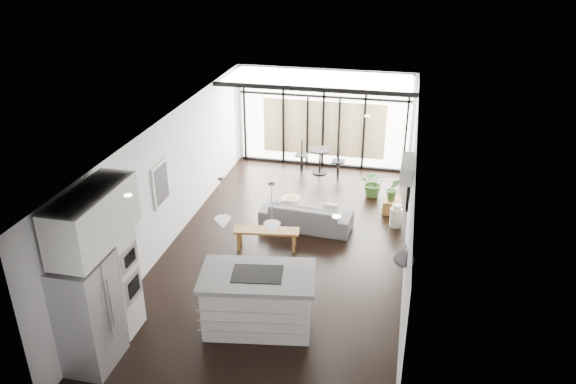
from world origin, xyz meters
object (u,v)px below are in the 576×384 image
at_px(pouf, 291,205).
at_px(tv, 409,187).
at_px(island, 258,300).
at_px(fridge, 87,314).
at_px(sofa, 306,211).
at_px(console_bench, 267,239).
at_px(milk_can, 396,215).

height_order(pouf, tv, tv).
xyz_separation_m(island, fridge, (-2.30, -1.43, 0.40)).
bearing_deg(sofa, island, 91.94).
distance_m(island, console_bench, 2.62).
xyz_separation_m(fridge, sofa, (2.44, 5.09, -0.52)).
bearing_deg(tv, milk_can, 108.59).
height_order(milk_can, tv, tv).
relative_size(sofa, milk_can, 3.72).
bearing_deg(tv, fridge, -133.22).
xyz_separation_m(pouf, milk_can, (2.52, -0.20, 0.09)).
height_order(pouf, milk_can, milk_can).
height_order(fridge, sofa, fridge).
bearing_deg(tv, pouf, 163.26).
height_order(island, console_bench, island).
relative_size(island, console_bench, 1.38).
distance_m(console_bench, tv, 3.21).
distance_m(fridge, pouf, 6.13).
xyz_separation_m(fridge, console_bench, (1.78, 3.98, -0.70)).
distance_m(sofa, console_bench, 1.30).
bearing_deg(console_bench, tv, 10.98).
bearing_deg(fridge, console_bench, 65.86).
xyz_separation_m(sofa, console_bench, (-0.65, -1.11, -0.18)).
height_order(island, pouf, island).
height_order(island, fridge, fridge).
xyz_separation_m(sofa, tv, (2.22, -0.14, 0.89)).
bearing_deg(island, milk_can, 53.68).
distance_m(island, fridge, 2.73).
distance_m(island, sofa, 3.67).
bearing_deg(pouf, island, -85.14).
bearing_deg(console_bench, fridge, -121.83).
xyz_separation_m(island, console_bench, (-0.51, 2.55, -0.30)).
xyz_separation_m(sofa, pouf, (-0.51, 0.68, -0.22)).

